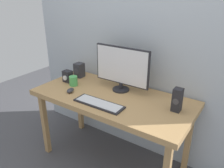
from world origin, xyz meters
name	(u,v)px	position (x,y,z in m)	size (l,w,h in m)	color
ground_plane	(112,160)	(0.00, 0.00, 0.00)	(6.00, 6.00, 0.00)	#4C4C51
wall_back	(136,11)	(0.00, 0.40, 1.50)	(2.60, 0.04, 3.00)	#B2BCC6
desk	(112,103)	(0.00, 0.00, 0.70)	(1.51, 0.71, 0.77)	tan
monitor	(121,68)	(0.00, 0.16, 1.01)	(0.57, 0.17, 0.43)	#232328
keyboard_primary	(99,103)	(0.00, -0.21, 0.78)	(0.46, 0.15, 0.02)	#232328
mouse	(70,90)	(-0.38, -0.16, 0.79)	(0.06, 0.10, 0.04)	#333338
speaker_right	(177,100)	(0.59, 0.07, 0.87)	(0.07, 0.08, 0.20)	#232328
speaker_left	(79,70)	(-0.58, 0.20, 0.85)	(0.09, 0.10, 0.16)	#333338
audio_controller	(68,76)	(-0.59, 0.02, 0.83)	(0.09, 0.09, 0.12)	#232328
coffee_mug	(73,81)	(-0.47, -0.02, 0.82)	(0.09, 0.09, 0.10)	#4CB259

